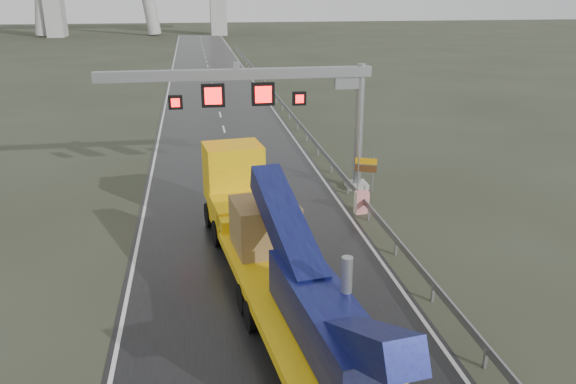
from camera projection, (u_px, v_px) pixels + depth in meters
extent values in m
cube|color=black|center=(220.00, 115.00, 52.60)|extent=(11.00, 200.00, 0.02)
cube|color=#A3A39E|center=(356.00, 185.00, 33.22)|extent=(1.20, 1.20, 0.30)
cylinder|color=gray|center=(359.00, 128.00, 32.05)|extent=(0.48, 0.48, 7.20)
cube|color=gray|center=(237.00, 74.00, 29.89)|extent=(14.80, 0.55, 0.55)
cube|color=gray|center=(347.00, 81.00, 31.01)|extent=(1.40, 0.35, 0.90)
cube|color=gray|center=(236.00, 66.00, 29.74)|extent=(0.35, 0.35, 0.35)
cube|color=black|center=(213.00, 96.00, 30.01)|extent=(1.25, 0.25, 1.25)
cube|color=#FF0C0C|center=(213.00, 96.00, 29.88)|extent=(0.90, 0.02, 0.90)
cube|color=black|center=(263.00, 94.00, 30.43)|extent=(1.25, 0.25, 1.25)
cube|color=#FF0C0C|center=(263.00, 95.00, 30.30)|extent=(0.90, 0.02, 0.90)
cube|color=black|center=(175.00, 102.00, 29.80)|extent=(0.75, 0.25, 0.75)
cube|color=#FF0C0C|center=(175.00, 103.00, 29.67)|extent=(0.54, 0.02, 0.54)
cube|color=black|center=(299.00, 98.00, 30.85)|extent=(0.75, 0.25, 0.75)
cube|color=#FF0C0C|center=(300.00, 99.00, 30.72)|extent=(0.54, 0.02, 0.54)
cube|color=#D8A10C|center=(311.00, 329.00, 17.37)|extent=(4.95, 15.48, 0.38)
cube|color=#D8A10C|center=(251.00, 220.00, 24.47)|extent=(2.97, 1.65, 0.54)
cube|color=#D8A10C|center=(243.00, 211.00, 26.13)|extent=(3.22, 3.59, 1.30)
cube|color=#D8A10C|center=(233.00, 172.00, 27.45)|extent=(2.97, 2.50, 2.83)
cube|color=black|center=(229.00, 160.00, 28.33)|extent=(2.49, 0.37, 1.30)
cube|color=#12104E|center=(324.00, 318.00, 16.04)|extent=(2.34, 6.66, 1.52)
cube|color=#12104E|center=(286.00, 226.00, 19.02)|extent=(1.84, 6.08, 2.78)
cube|color=#12104E|center=(365.00, 343.00, 13.26)|extent=(1.52, 4.40, 2.63)
cylinder|color=gray|center=(346.00, 285.00, 15.89)|extent=(0.36, 0.36, 1.74)
cube|color=#8C613F|center=(265.00, 225.00, 22.06)|extent=(2.68, 2.68, 1.96)
cylinder|color=black|center=(286.00, 302.00, 20.02)|extent=(3.26, 1.48, 1.09)
cylinder|color=black|center=(236.00, 212.00, 27.93)|extent=(3.06, 1.56, 1.20)
cylinder|color=gray|center=(358.00, 176.00, 31.95)|extent=(0.07, 0.07, 2.11)
cylinder|color=gray|center=(373.00, 175.00, 32.08)|extent=(0.07, 0.07, 2.11)
cube|color=#E39D0B|center=(366.00, 161.00, 31.73)|extent=(1.15, 0.53, 0.35)
cube|color=#4F2F16|center=(366.00, 169.00, 31.88)|extent=(1.15, 0.53, 0.40)
cube|color=red|center=(362.00, 202.00, 29.21)|extent=(0.75, 0.47, 1.20)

